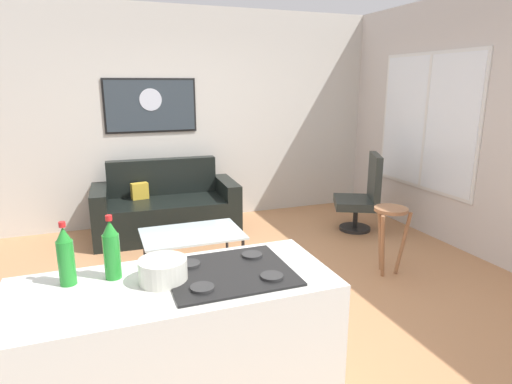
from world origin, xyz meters
TOP-DOWN VIEW (x-y plane):
  - ground at (0.00, 0.00)m, footprint 6.40×6.40m
  - back_wall at (0.00, 2.42)m, footprint 6.40×0.05m
  - right_wall at (2.62, 0.30)m, footprint 0.05×6.40m
  - couch at (-0.45, 1.87)m, footprint 1.75×0.88m
  - coffee_table at (-0.39, 0.61)m, footprint 0.96×0.65m
  - armchair at (1.92, 1.14)m, footprint 0.73×0.74m
  - bar_stool at (1.41, -0.05)m, footprint 0.37×0.36m
  - kitchen_counter at (-0.90, -1.42)m, footprint 1.54×0.65m
  - soda_bottle at (-1.36, -1.27)m, footprint 0.08×0.08m
  - soda_bottle_2 at (-1.16, -1.27)m, footprint 0.08×0.08m
  - mixing_bowl at (-0.94, -1.40)m, footprint 0.23×0.23m
  - wall_painting at (-0.50, 2.38)m, footprint 1.16×0.03m
  - window at (2.59, 0.90)m, footprint 0.03×1.64m

SIDE VIEW (x-z plane):
  - ground at x=0.00m, z-range -0.04..0.00m
  - couch at x=-0.45m, z-range -0.15..0.76m
  - coffee_table at x=-0.39m, z-range 0.18..0.61m
  - armchair at x=1.92m, z-range -0.03..0.96m
  - kitchen_counter at x=-0.90m, z-range -0.01..0.94m
  - bar_stool at x=1.41m, z-range 0.18..0.86m
  - mixing_bowl at x=-0.94m, z-range 0.92..1.04m
  - soda_bottle at x=-1.36m, z-range 0.91..1.22m
  - soda_bottle_2 at x=-1.16m, z-range 0.91..1.23m
  - window at x=2.59m, z-range 0.55..2.20m
  - back_wall at x=0.00m, z-range 0.00..2.80m
  - right_wall at x=2.62m, z-range 0.00..2.80m
  - wall_painting at x=-0.50m, z-range 1.22..1.90m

